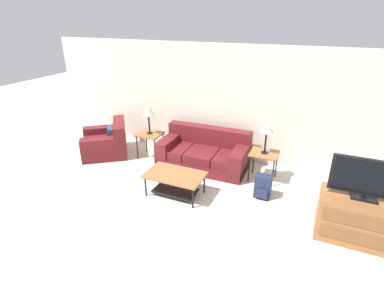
# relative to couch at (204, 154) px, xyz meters

# --- Properties ---
(ground_plane) EXTENTS (24.00, 24.00, 0.00)m
(ground_plane) POSITION_rel_couch_xyz_m (0.15, -3.00, -0.29)
(ground_plane) COLOR beige
(wall_back) EXTENTS (8.97, 0.06, 2.60)m
(wall_back) POSITION_rel_couch_xyz_m (0.15, 0.65, 1.01)
(wall_back) COLOR silver
(wall_back) RESTS_ON ground_plane
(couch) EXTENTS (1.94, 1.01, 0.82)m
(couch) POSITION_rel_couch_xyz_m (0.00, 0.00, 0.00)
(couch) COLOR maroon
(couch) RESTS_ON ground_plane
(armchair) EXTENTS (1.45, 1.46, 0.80)m
(armchair) POSITION_rel_couch_xyz_m (-2.41, -0.35, -0.01)
(armchair) COLOR maroon
(armchair) RESTS_ON ground_plane
(coffee_table) EXTENTS (1.08, 0.66, 0.44)m
(coffee_table) POSITION_rel_couch_xyz_m (-0.06, -1.32, 0.03)
(coffee_table) COLOR #935B33
(coffee_table) RESTS_ON ground_plane
(side_table_left) EXTENTS (0.55, 0.49, 0.60)m
(side_table_left) POSITION_rel_couch_xyz_m (-1.33, -0.10, 0.25)
(side_table_left) COLOR #935B33
(side_table_left) RESTS_ON ground_plane
(side_table_right) EXTENTS (0.55, 0.49, 0.60)m
(side_table_right) POSITION_rel_couch_xyz_m (1.33, -0.10, 0.25)
(side_table_right) COLOR #935B33
(side_table_right) RESTS_ON ground_plane
(table_lamp_left) EXTENTS (0.26, 0.26, 0.66)m
(table_lamp_left) POSITION_rel_couch_xyz_m (-1.33, -0.10, 0.84)
(table_lamp_left) COLOR black
(table_lamp_left) RESTS_ON side_table_left
(table_lamp_right) EXTENTS (0.26, 0.26, 0.66)m
(table_lamp_right) POSITION_rel_couch_xyz_m (1.33, -0.10, 0.84)
(table_lamp_right) COLOR black
(table_lamp_right) RESTS_ON side_table_right
(tv_console) EXTENTS (1.14, 0.57, 0.72)m
(tv_console) POSITION_rel_couch_xyz_m (2.98, -1.33, 0.07)
(tv_console) COLOR #935B33
(tv_console) RESTS_ON ground_plane
(television) EXTENTS (1.01, 0.20, 0.62)m
(television) POSITION_rel_couch_xyz_m (2.98, -1.33, 0.76)
(television) COLOR black
(television) RESTS_ON tv_console
(backpack) EXTENTS (0.29, 0.29, 0.45)m
(backpack) POSITION_rel_couch_xyz_m (1.47, -0.75, -0.07)
(backpack) COLOR #1E2847
(backpack) RESTS_ON ground_plane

